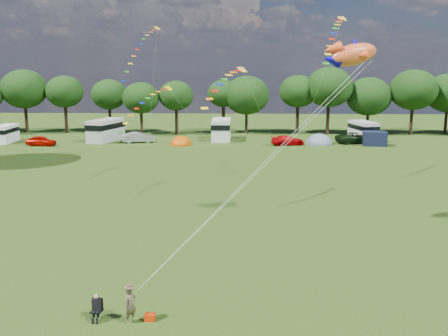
{
  "coord_description": "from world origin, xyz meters",
  "views": [
    {
      "loc": [
        1.15,
        -22.39,
        10.12
      ],
      "look_at": [
        0.0,
        8.0,
        4.0
      ],
      "focal_mm": 40.0,
      "sensor_mm": 36.0,
      "label": 1
    }
  ],
  "objects_px": {
    "tent_greyblue": "(319,144)",
    "fish_kite": "(349,55)",
    "kite_flyer": "(131,305)",
    "car_a": "(41,141)",
    "campervan_d": "(363,130)",
    "campervan_b": "(106,129)",
    "campervan_c": "(221,129)",
    "camp_chair": "(97,304)",
    "campervan_a": "(5,133)",
    "car_b": "(138,137)",
    "car_d": "(355,138)",
    "car_c": "(288,140)",
    "tent_orange": "(181,145)"
  },
  "relations": [
    {
      "from": "car_a",
      "to": "car_d",
      "type": "distance_m",
      "value": 42.18
    },
    {
      "from": "tent_greyblue",
      "to": "campervan_a",
      "type": "bearing_deg",
      "value": -179.89
    },
    {
      "from": "campervan_d",
      "to": "kite_flyer",
      "type": "xyz_separation_m",
      "value": [
        -21.59,
        -52.9,
        -0.67
      ]
    },
    {
      "from": "car_b",
      "to": "tent_orange",
      "type": "height_order",
      "value": "car_b"
    },
    {
      "from": "car_b",
      "to": "car_d",
      "type": "height_order",
      "value": "car_d"
    },
    {
      "from": "car_c",
      "to": "camp_chair",
      "type": "bearing_deg",
      "value": 153.97
    },
    {
      "from": "tent_greyblue",
      "to": "camp_chair",
      "type": "height_order",
      "value": "tent_greyblue"
    },
    {
      "from": "campervan_b",
      "to": "fish_kite",
      "type": "bearing_deg",
      "value": -129.93
    },
    {
      "from": "car_d",
      "to": "camp_chair",
      "type": "distance_m",
      "value": 53.94
    },
    {
      "from": "car_c",
      "to": "fish_kite",
      "type": "xyz_separation_m",
      "value": [
        0.29,
        -35.51,
        10.25
      ]
    },
    {
      "from": "tent_greyblue",
      "to": "fish_kite",
      "type": "bearing_deg",
      "value": -96.37
    },
    {
      "from": "car_b",
      "to": "tent_orange",
      "type": "bearing_deg",
      "value": -121.52
    },
    {
      "from": "campervan_b",
      "to": "tent_orange",
      "type": "distance_m",
      "value": 11.55
    },
    {
      "from": "car_d",
      "to": "tent_orange",
      "type": "distance_m",
      "value": 23.74
    },
    {
      "from": "campervan_b",
      "to": "fish_kite",
      "type": "relative_size",
      "value": 1.8
    },
    {
      "from": "car_c",
      "to": "kite_flyer",
      "type": "relative_size",
      "value": 2.81
    },
    {
      "from": "kite_flyer",
      "to": "fish_kite",
      "type": "xyz_separation_m",
      "value": [
        10.75,
        12.17,
        10.13
      ]
    },
    {
      "from": "car_a",
      "to": "camp_chair",
      "type": "height_order",
      "value": "car_a"
    },
    {
      "from": "campervan_b",
      "to": "campervan_c",
      "type": "distance_m",
      "value": 16.26
    },
    {
      "from": "tent_greyblue",
      "to": "kite_flyer",
      "type": "relative_size",
      "value": 2.66
    },
    {
      "from": "car_b",
      "to": "fish_kite",
      "type": "xyz_separation_m",
      "value": [
        20.64,
        -36.98,
        10.17
      ]
    },
    {
      "from": "campervan_d",
      "to": "kite_flyer",
      "type": "relative_size",
      "value": 3.82
    },
    {
      "from": "car_a",
      "to": "campervan_d",
      "type": "xyz_separation_m",
      "value": [
        43.77,
        7.03,
        0.77
      ]
    },
    {
      "from": "tent_greyblue",
      "to": "kite_flyer",
      "type": "height_order",
      "value": "kite_flyer"
    },
    {
      "from": "car_c",
      "to": "camp_chair",
      "type": "xyz_separation_m",
      "value": [
        -11.89,
        -47.5,
        0.03
      ]
    },
    {
      "from": "car_a",
      "to": "car_c",
      "type": "height_order",
      "value": "car_a"
    },
    {
      "from": "car_d",
      "to": "campervan_c",
      "type": "bearing_deg",
      "value": 66.74
    },
    {
      "from": "car_b",
      "to": "campervan_c",
      "type": "distance_m",
      "value": 11.72
    },
    {
      "from": "campervan_b",
      "to": "camp_chair",
      "type": "height_order",
      "value": "campervan_b"
    },
    {
      "from": "campervan_b",
      "to": "campervan_d",
      "type": "distance_m",
      "value": 36.44
    },
    {
      "from": "campervan_b",
      "to": "campervan_c",
      "type": "relative_size",
      "value": 1.11
    },
    {
      "from": "campervan_b",
      "to": "kite_flyer",
      "type": "height_order",
      "value": "campervan_b"
    },
    {
      "from": "car_d",
      "to": "campervan_d",
      "type": "distance_m",
      "value": 3.68
    },
    {
      "from": "car_a",
      "to": "campervan_c",
      "type": "relative_size",
      "value": 0.65
    },
    {
      "from": "campervan_c",
      "to": "kite_flyer",
      "type": "bearing_deg",
      "value": 178.31
    },
    {
      "from": "fish_kite",
      "to": "campervan_a",
      "type": "bearing_deg",
      "value": 119.7
    },
    {
      "from": "campervan_c",
      "to": "fish_kite",
      "type": "relative_size",
      "value": 1.62
    },
    {
      "from": "car_c",
      "to": "camp_chair",
      "type": "distance_m",
      "value": 48.97
    },
    {
      "from": "car_c",
      "to": "car_d",
      "type": "height_order",
      "value": "car_d"
    },
    {
      "from": "campervan_c",
      "to": "campervan_d",
      "type": "height_order",
      "value": "campervan_c"
    },
    {
      "from": "car_a",
      "to": "campervan_b",
      "type": "height_order",
      "value": "campervan_b"
    },
    {
      "from": "car_d",
      "to": "camp_chair",
      "type": "height_order",
      "value": "car_d"
    },
    {
      "from": "car_c",
      "to": "tent_greyblue",
      "type": "height_order",
      "value": "tent_greyblue"
    },
    {
      "from": "car_a",
      "to": "car_c",
      "type": "xyz_separation_m",
      "value": [
        32.63,
        1.8,
        -0.02
      ]
    },
    {
      "from": "car_b",
      "to": "campervan_b",
      "type": "bearing_deg",
      "value": 59.57
    },
    {
      "from": "car_b",
      "to": "car_c",
      "type": "height_order",
      "value": "car_b"
    },
    {
      "from": "tent_greyblue",
      "to": "fish_kite",
      "type": "distance_m",
      "value": 38.46
    },
    {
      "from": "campervan_d",
      "to": "car_d",
      "type": "bearing_deg",
      "value": 137.8
    },
    {
      "from": "kite_flyer",
      "to": "camp_chair",
      "type": "relative_size",
      "value": 1.34
    },
    {
      "from": "campervan_a",
      "to": "kite_flyer",
      "type": "height_order",
      "value": "campervan_a"
    }
  ]
}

